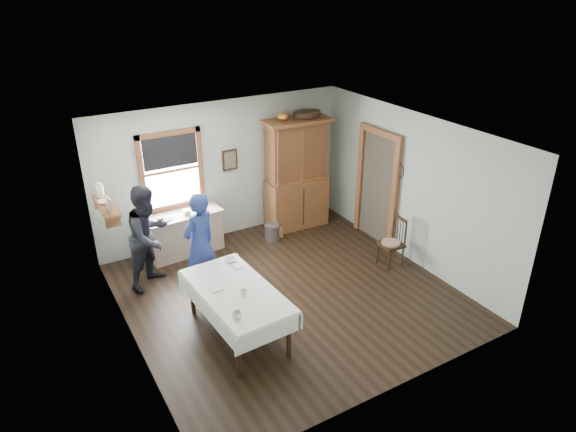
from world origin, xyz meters
The scene contains 20 objects.
room centered at (0.00, 0.00, 1.35)m, with size 5.01×5.01×2.70m.
window centered at (-1.00, 2.46, 1.64)m, with size 1.18×0.07×1.48m.
doorway centered at (2.46, 0.85, 1.16)m, with size 0.09×1.14×2.22m.
wall_shelf centered at (-2.37, 1.54, 1.57)m, with size 0.24×1.00×0.44m.
framed_picture centered at (0.15, 2.46, 1.55)m, with size 0.30×0.04×0.40m, color #382213.
rug_beater centered at (2.45, 0.30, 1.72)m, with size 0.27×0.27×0.01m, color black.
work_counter centered at (-0.97, 2.16, 0.40)m, with size 1.41×0.54×0.81m, color tan.
china_hutch centered at (1.44, 2.13, 1.12)m, with size 1.32×0.63×2.25m, color brown.
dining_table centered at (-1.14, -0.50, 0.38)m, with size 0.99×1.89×0.75m, color white.
spindle_chair centered at (2.05, -0.11, 0.46)m, with size 0.42×0.42×0.92m, color #382213.
pail centered at (0.68, 1.81, 0.16)m, with size 0.29×0.29×0.31m, color gray.
wicker_basket centered at (0.79, 1.91, 0.09)m, with size 0.31×0.22×0.19m, color #A17E49.
woman_blue centered at (-1.17, 0.80, 0.81)m, with size 0.59×0.39×1.62m, color navy.
figure_dark centered at (-1.79, 1.46, 0.82)m, with size 0.80×0.62×1.64m, color black.
table_cup_a centered at (-1.41, -1.10, 0.80)m, with size 0.12×0.12×0.09m, color silver.
table_cup_b centered at (-1.12, -0.68, 0.80)m, with size 0.10×0.10×0.09m, color silver.
table_bowl centered at (-0.88, 0.25, 0.78)m, with size 0.21×0.21×0.05m, color silver.
counter_book centered at (-1.40, 2.06, 0.82)m, with size 0.15×0.20×0.02m, color brown.
counter_bowl centered at (-0.63, 2.12, 0.84)m, with size 0.21×0.21×0.07m, color silver.
shelf_bowl centered at (-2.37, 1.55, 1.60)m, with size 0.22×0.22×0.05m, color silver.
Camera 1 is at (-3.57, -6.09, 4.80)m, focal length 32.00 mm.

